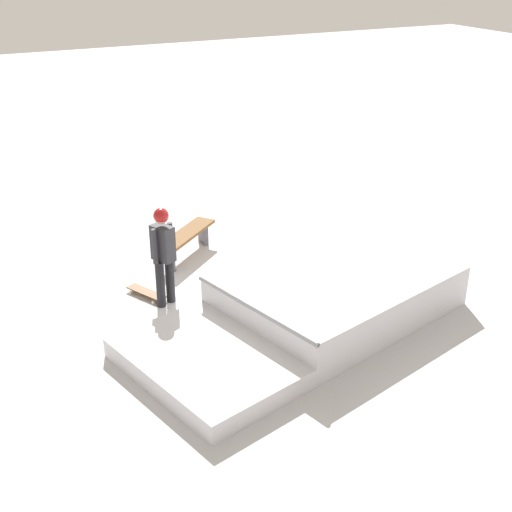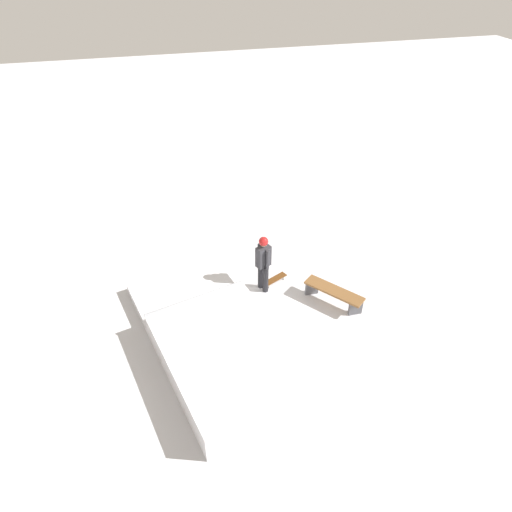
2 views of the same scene
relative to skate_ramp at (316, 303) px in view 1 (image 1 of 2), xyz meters
name	(u,v)px [view 1 (image 1 of 2)]	position (x,y,z in m)	size (l,w,h in m)	color
ground_plane	(289,300)	(0.06, -0.77, -0.32)	(60.00, 60.00, 0.00)	silver
skate_ramp	(316,303)	(0.00, 0.00, 0.00)	(5.88, 3.85, 0.74)	silver
skater	(163,249)	(1.98, -1.59, 0.69)	(0.41, 0.44, 1.73)	black
skateboard	(146,292)	(2.20, -1.99, -0.24)	(0.53, 0.81, 0.09)	#593314
park_bench	(187,238)	(0.95, -3.23, 0.04)	(1.50, 1.32, 0.48)	brown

